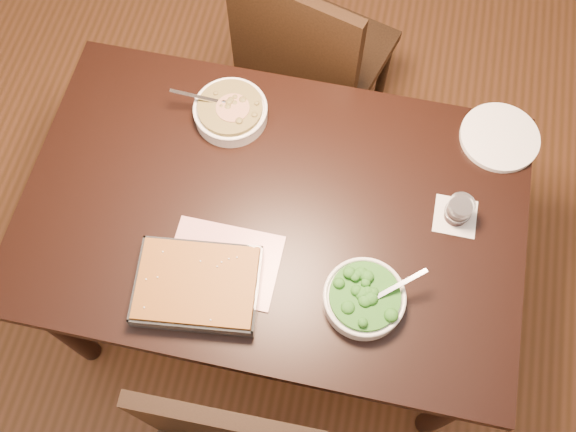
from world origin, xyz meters
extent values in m
plane|color=#3F2512|center=(0.00, 0.00, 0.00)|extent=(4.00, 4.00, 0.00)
cube|color=black|center=(0.00, 0.00, 0.73)|extent=(1.40, 0.90, 0.04)
cube|color=black|center=(0.00, 0.00, 0.66)|extent=(1.26, 0.76, 0.08)
cylinder|color=black|center=(-0.62, -0.37, 0.35)|extent=(0.07, 0.07, 0.71)
cylinder|color=black|center=(0.62, -0.37, 0.35)|extent=(0.07, 0.07, 0.71)
cylinder|color=black|center=(-0.62, 0.37, 0.35)|extent=(0.07, 0.07, 0.71)
cylinder|color=black|center=(0.62, 0.37, 0.35)|extent=(0.07, 0.07, 0.71)
cube|color=#C4384C|center=(-0.09, -0.18, 0.75)|extent=(0.30, 0.22, 0.01)
cube|color=white|center=(0.50, 0.08, 0.75)|extent=(0.12, 0.12, 0.00)
cylinder|color=white|center=(-0.19, 0.27, 0.77)|extent=(0.22, 0.22, 0.04)
torus|color=white|center=(-0.19, 0.27, 0.79)|extent=(0.22, 0.22, 0.01)
cylinder|color=#3A2C0F|center=(-0.19, 0.27, 0.80)|extent=(0.19, 0.19, 0.02)
cube|color=silver|center=(-0.25, 0.26, 0.81)|extent=(0.14, 0.03, 0.04)
cylinder|color=maroon|center=(-0.18, 0.27, 0.81)|extent=(0.10, 0.10, 0.00)
cylinder|color=white|center=(0.29, -0.21, 0.77)|extent=(0.21, 0.21, 0.04)
torus|color=white|center=(0.29, -0.21, 0.79)|extent=(0.21, 0.21, 0.01)
cylinder|color=#144410|center=(0.29, -0.21, 0.80)|extent=(0.19, 0.19, 0.02)
cube|color=silver|center=(0.34, -0.17, 0.81)|extent=(0.12, 0.09, 0.04)
cube|color=silver|center=(-0.14, -0.27, 0.75)|extent=(0.34, 0.27, 0.01)
cube|color=#60270D|center=(-0.14, -0.27, 0.78)|extent=(0.33, 0.25, 0.05)
cube|color=silver|center=(-0.15, -0.15, 0.78)|extent=(0.32, 0.04, 0.04)
cube|color=silver|center=(-0.13, -0.38, 0.78)|extent=(0.32, 0.04, 0.04)
cube|color=silver|center=(0.02, -0.25, 0.78)|extent=(0.03, 0.23, 0.04)
cube|color=silver|center=(-0.29, -0.28, 0.78)|extent=(0.03, 0.23, 0.04)
cylinder|color=black|center=(0.50, 0.08, 0.78)|extent=(0.06, 0.06, 0.06)
cylinder|color=silver|center=(0.50, 0.08, 0.82)|extent=(0.07, 0.07, 0.02)
cylinder|color=white|center=(0.60, 0.36, 0.76)|extent=(0.23, 0.23, 0.02)
cube|color=black|center=(0.03, -0.59, 0.72)|extent=(0.45, 0.04, 0.48)
cube|color=black|center=(0.00, 0.77, 0.46)|extent=(0.56, 0.56, 0.04)
cylinder|color=black|center=(0.24, 0.90, 0.22)|extent=(0.04, 0.04, 0.44)
cylinder|color=black|center=(0.13, 0.53, 0.22)|extent=(0.04, 0.04, 0.44)
cylinder|color=black|center=(-0.13, 1.02, 0.22)|extent=(0.04, 0.04, 0.44)
cylinder|color=black|center=(-0.25, 0.64, 0.22)|extent=(0.04, 0.04, 0.44)
cube|color=black|center=(-0.06, 0.57, 0.72)|extent=(0.45, 0.17, 0.49)
camera|label=1|loc=(0.20, -0.72, 2.37)|focal=40.00mm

